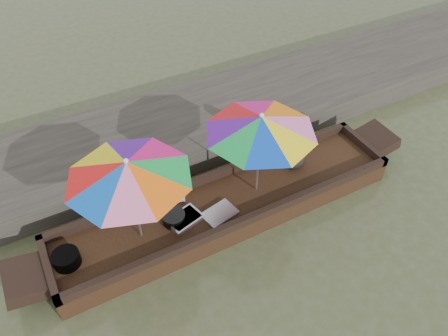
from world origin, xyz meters
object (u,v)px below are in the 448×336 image
boat_hull (227,208)px  charcoal_grill (174,218)px  tray_crayfish (185,220)px  vendor (297,141)px  umbrella_stern (259,154)px  supply_bag (175,193)px  umbrella_bow (134,200)px  tray_scallop (220,214)px  cooking_pot (66,259)px

boat_hull → charcoal_grill: size_ratio=16.76×
tray_crayfish → vendor: size_ratio=0.48×
tray_crayfish → umbrella_stern: umbrella_stern is taller
supply_bag → umbrella_bow: 1.08m
tray_crayfish → umbrella_stern: size_ratio=0.31×
charcoal_grill → supply_bag: supply_bag is taller
charcoal_grill → vendor: size_ratio=0.31×
tray_crayfish → umbrella_bow: umbrella_bow is taller
vendor → umbrella_bow: umbrella_bow is taller
tray_scallop → vendor: 1.82m
supply_bag → charcoal_grill: bearing=-115.8°
umbrella_stern → vendor: bearing=12.4°
boat_hull → vendor: 1.63m
tray_scallop → charcoal_grill: size_ratio=1.53×
supply_bag → vendor: (2.16, -0.25, 0.42)m
umbrella_bow → charcoal_grill: bearing=0.5°
boat_hull → tray_crayfish: tray_crayfish is taller
supply_bag → umbrella_stern: (1.27, -0.44, 0.65)m
boat_hull → tray_scallop: (-0.25, -0.21, 0.21)m
boat_hull → charcoal_grill: (-0.93, 0.00, 0.26)m
tray_crayfish → umbrella_stern: bearing=3.0°
tray_crayfish → supply_bag: 0.52m
boat_hull → vendor: (1.45, 0.20, 0.73)m
boat_hull → charcoal_grill: bearing=179.7°
cooking_pot → umbrella_stern: size_ratio=0.23×
umbrella_stern → tray_crayfish: bearing=-177.0°
charcoal_grill → umbrella_bow: (-0.53, -0.00, 0.69)m
charcoal_grill → umbrella_stern: (1.48, -0.00, 0.69)m
boat_hull → umbrella_stern: (0.56, 0.00, 0.95)m
tray_scallop → charcoal_grill: bearing=162.3°
cooking_pot → tray_scallop: (2.31, -0.24, -0.07)m
boat_hull → supply_bag: bearing=148.3°
boat_hull → vendor: bearing=7.7°
supply_bag → umbrella_stern: 1.49m
tray_scallop → umbrella_stern: bearing=14.9°
tray_scallop → umbrella_stern: (0.80, 0.21, 0.74)m
boat_hull → vendor: size_ratio=5.21×
umbrella_stern → cooking_pot: bearing=179.5°
tray_scallop → supply_bag: (-0.47, 0.66, 0.10)m
boat_hull → tray_crayfish: (-0.78, -0.07, 0.22)m
boat_hull → cooking_pot: (-2.56, 0.02, 0.28)m
umbrella_bow → tray_scallop: bearing=-9.9°
vendor → umbrella_stern: umbrella_stern is taller
boat_hull → supply_bag: (-0.72, 0.44, 0.30)m
supply_bag → cooking_pot: bearing=-167.2°
cooking_pot → boat_hull: bearing=-0.6°
boat_hull → umbrella_stern: bearing=0.0°
tray_scallop → umbrella_stern: 1.11m
cooking_pot → tray_scallop: cooking_pot is taller
boat_hull → cooking_pot: bearing=179.4°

